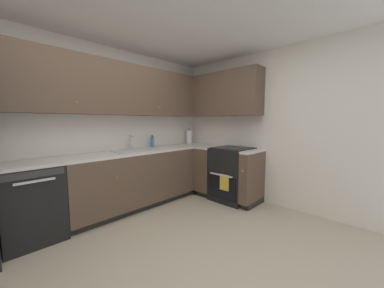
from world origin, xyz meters
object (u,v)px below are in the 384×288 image
Objects in this scene: soap_bottle at (152,142)px; paper_towel_roll at (189,137)px; dishwasher at (31,203)px; oven_range at (233,174)px.

soap_bottle is 0.91m from paper_towel_roll.
soap_bottle is 0.66× the size of paper_towel_roll.
soap_bottle is at bearing 5.64° from dishwasher.
paper_towel_roll reaches higher than soap_bottle.
oven_range is 4.97× the size of soap_bottle.
soap_bottle reaches higher than dishwasher.
dishwasher is 4.11× the size of soap_bottle.
dishwasher is 2.70× the size of paper_towel_roll.
paper_towel_roll is (0.03, 1.10, 0.58)m from oven_range.
oven_range is at bearing -19.12° from dishwasher.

